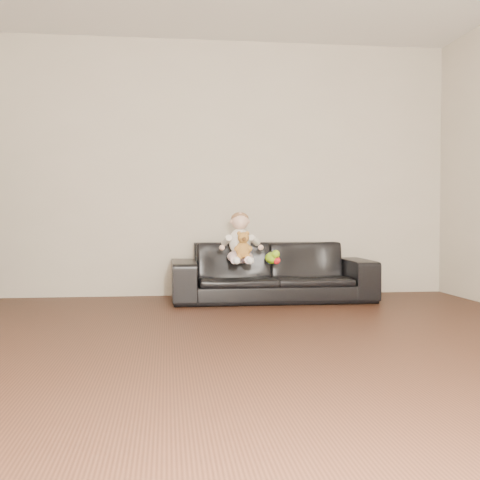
{
  "coord_description": "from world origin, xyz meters",
  "views": [
    {
      "loc": [
        -0.42,
        -3.4,
        0.78
      ],
      "look_at": [
        0.26,
        2.16,
        0.59
      ],
      "focal_mm": 45.0,
      "sensor_mm": 36.0,
      "label": 1
    }
  ],
  "objects": [
    {
      "name": "wall_back",
      "position": [
        0.0,
        2.75,
        1.3
      ],
      "size": [
        5.0,
        0.0,
        5.0
      ],
      "primitive_type": "plane",
      "rotation": [
        1.57,
        0.0,
        0.0
      ],
      "color": "beige",
      "rests_on": "ground"
    },
    {
      "name": "toy_green",
      "position": [
        0.55,
        2.08,
        0.42
      ],
      "size": [
        0.17,
        0.19,
        0.11
      ],
      "primitive_type": "ellipsoid",
      "rotation": [
        0.0,
        0.0,
        0.25
      ],
      "color": "#8AC817",
      "rests_on": "sofa"
    },
    {
      "name": "sofa",
      "position": [
        0.58,
        2.25,
        0.28
      ],
      "size": [
        1.91,
        0.75,
        0.56
      ],
      "primitive_type": "imported",
      "rotation": [
        0.0,
        0.0,
        0.0
      ],
      "color": "black",
      "rests_on": "floor"
    },
    {
      "name": "toy_blue_disc",
      "position": [
        0.56,
        2.12,
        0.37
      ],
      "size": [
        0.12,
        0.12,
        0.01
      ],
      "primitive_type": "cylinder",
      "rotation": [
        0.0,
        0.0,
        -0.32
      ],
      "color": "blue",
      "rests_on": "sofa"
    },
    {
      "name": "baby",
      "position": [
        0.26,
        2.14,
        0.58
      ],
      "size": [
        0.35,
        0.42,
        0.48
      ],
      "rotation": [
        0.0,
        0.0,
        -0.17
      ],
      "color": "#F4CED3",
      "rests_on": "sofa"
    },
    {
      "name": "toy_rattle",
      "position": [
        0.58,
        2.03,
        0.4
      ],
      "size": [
        0.09,
        0.09,
        0.07
      ],
      "primitive_type": "sphere",
      "rotation": [
        0.0,
        0.0,
        -0.36
      ],
      "color": "red",
      "rests_on": "sofa"
    },
    {
      "name": "teddy_bear",
      "position": [
        0.27,
        2.0,
        0.54
      ],
      "size": [
        0.15,
        0.15,
        0.25
      ],
      "rotation": [
        0.0,
        0.0,
        -0.15
      ],
      "color": "#AB7631",
      "rests_on": "sofa"
    },
    {
      "name": "floor",
      "position": [
        0.0,
        0.0,
        0.0
      ],
      "size": [
        5.5,
        5.5,
        0.0
      ],
      "primitive_type": "plane",
      "color": "#371E13",
      "rests_on": "ground"
    }
  ]
}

